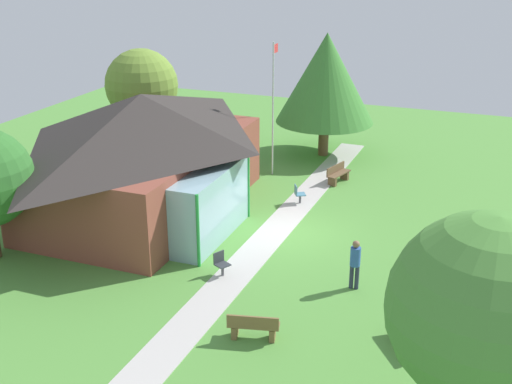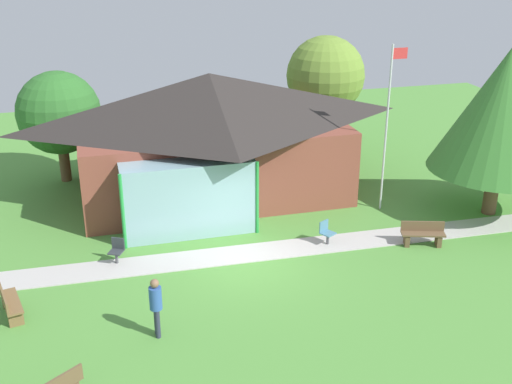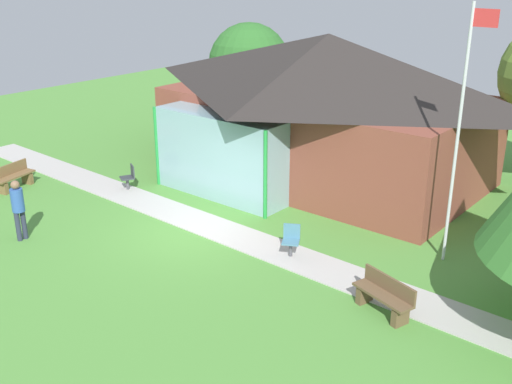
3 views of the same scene
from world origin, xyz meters
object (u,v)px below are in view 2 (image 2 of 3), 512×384
Objects in this scene: pavilion at (210,133)px; patio_chair_lawn_spare at (326,233)px; tree_east_hedge at (504,110)px; flagpole at (388,123)px; bench_mid_left at (10,304)px; tree_behind_pavilion_right at (326,76)px; bench_mid_right at (423,234)px; tree_behind_pavilion_left at (59,113)px; visitor_strolling_lawn at (156,303)px; patio_chair_west at (117,252)px.

pavilion is 13.37× the size of patio_chair_lawn_spare.
tree_east_hedge reaches higher than patio_chair_lawn_spare.
flagpole is 4.12× the size of bench_mid_left.
flagpole reaches higher than tree_behind_pavilion_right.
bench_mid_right is at bearing 80.56° from bench_mid_left.
tree_behind_pavilion_left is 0.75× the size of tree_east_hedge.
bench_mid_left is at bearing -171.02° from tree_east_hedge.
tree_behind_pavilion_right is at bearing -139.55° from patio_chair_lawn_spare.
bench_mid_right is at bearing -89.91° from flagpole.
visitor_strolling_lawn is at bearing 34.55° from bench_mid_right.
tree_east_hedge reaches higher than pavilion.
pavilion is 7.07m from flagpole.
pavilion is at bearing 151.32° from flagpole.
flagpole is 5.05m from patio_chair_lawn_spare.
pavilion is at bearing 122.50° from bench_mid_left.
bench_mid_left is 1.82× the size of patio_chair_west.
tree_east_hedge is at bearing -21.14° from flagpole.
tree_behind_pavilion_left is at bearing 153.45° from tree_east_hedge.
tree_behind_pavilion_left is (-5.87, 3.08, 0.44)m from pavilion.
patio_chair_lawn_spare is 0.18× the size of tree_behind_pavilion_left.
tree_behind_pavilion_left is (-12.31, -0.84, -0.74)m from tree_behind_pavilion_right.
flagpole is 4.19m from tree_east_hedge.
visitor_strolling_lawn is 0.36× the size of tree_behind_pavilion_left.
visitor_strolling_lawn reaches higher than bench_mid_right.
patio_chair_west is at bearing 9.23° from bench_mid_right.
tree_behind_pavilion_left is at bearing 151.81° from flagpole.
bench_mid_left is at bearing -97.87° from tree_behind_pavilion_left.
bench_mid_left is 0.32× the size of tree_behind_pavilion_left.
patio_chair_lawn_spare is 8.04m from tree_east_hedge.
tree_behind_pavilion_right reaches higher than tree_behind_pavilion_left.
flagpole is at bearing -173.29° from patio_chair_lawn_spare.
patio_chair_lawn_spare is 7.51m from visitor_strolling_lawn.
pavilion reaches higher than patio_chair_west.
tree_east_hedge is at bearing 107.90° from visitor_strolling_lawn.
tree_behind_pavilion_left is at bearing -74.58° from patio_chair_lawn_spare.
tree_behind_pavilion_left is at bearing 158.65° from bench_mid_left.
flagpole reaches higher than tree_behind_pavilion_left.
bench_mid_left is 1.82× the size of patio_chair_lawn_spare.
patio_chair_lawn_spare is 0.49× the size of visitor_strolling_lawn.
visitor_strolling_lawn is 0.31× the size of tree_behind_pavilion_right.
tree_behind_pavilion_left is (-8.82, 8.81, 2.62)m from patio_chair_lawn_spare.
flagpole is 4.53m from bench_mid_right.
patio_chair_west is at bearing -139.41° from tree_behind_pavilion_right.
bench_mid_left is 11.11m from tree_behind_pavilion_left.
bench_mid_right is 0.90× the size of visitor_strolling_lawn.
tree_behind_pavilion_left is (-2.44, 12.73, 2.02)m from visitor_strolling_lawn.
tree_behind_pavilion_right reaches higher than visitor_strolling_lawn.
pavilion reaches higher than patio_chair_lawn_spare.
tree_behind_pavilion_right is 12.36m from tree_behind_pavilion_left.
pavilion is 1.79× the size of flagpole.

